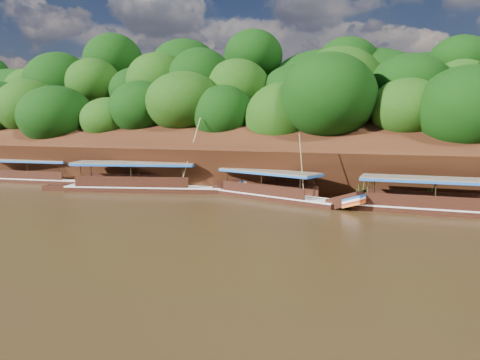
% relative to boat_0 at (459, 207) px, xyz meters
% --- Properties ---
extents(ground, '(160.00, 160.00, 0.00)m').
position_rel_boat_0_xyz_m(ground, '(-14.48, -6.30, -0.54)').
color(ground, black).
rests_on(ground, ground).
extents(riverbank, '(120.00, 30.06, 19.40)m').
position_rel_boat_0_xyz_m(riverbank, '(-14.49, 16.42, 1.35)').
color(riverbank, black).
rests_on(riverbank, ground).
extents(boat_0, '(14.62, 2.47, 5.58)m').
position_rel_boat_0_xyz_m(boat_0, '(0.00, 0.00, 0.00)').
color(boat_0, black).
rests_on(boat_0, ground).
extents(boat_1, '(12.91, 6.17, 5.68)m').
position_rel_boat_0_xyz_m(boat_1, '(-12.40, 1.20, -0.02)').
color(boat_1, black).
rests_on(boat_1, ground).
extents(boat_2, '(16.39, 6.17, 6.91)m').
position_rel_boat_0_xyz_m(boat_2, '(-24.27, 1.86, 0.05)').
color(boat_2, black).
rests_on(boat_2, ground).
extents(boat_3, '(13.07, 3.29, 2.75)m').
position_rel_boat_0_xyz_m(boat_3, '(-37.57, 3.12, -0.01)').
color(boat_3, black).
rests_on(boat_3, ground).
extents(reeds, '(50.41, 2.11, 2.06)m').
position_rel_boat_0_xyz_m(reeds, '(-17.91, 3.16, 0.38)').
color(reeds, '#235B16').
rests_on(reeds, ground).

